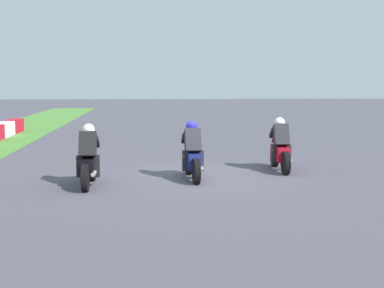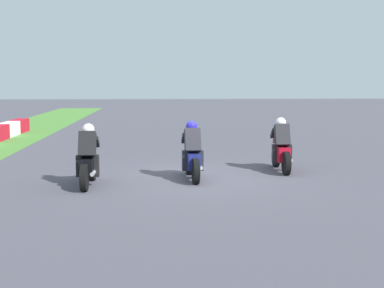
{
  "view_description": "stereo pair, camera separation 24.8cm",
  "coord_description": "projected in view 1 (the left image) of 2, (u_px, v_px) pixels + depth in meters",
  "views": [
    {
      "loc": [
        -13.94,
        1.23,
        2.55
      ],
      "look_at": [
        0.0,
        0.1,
        0.9
      ],
      "focal_mm": 50.69,
      "sensor_mm": 36.0,
      "label": 1
    },
    {
      "loc": [
        -13.96,
        0.98,
        2.55
      ],
      "look_at": [
        0.0,
        0.1,
        0.9
      ],
      "focal_mm": 50.69,
      "sensor_mm": 36.0,
      "label": 2
    }
  ],
  "objects": [
    {
      "name": "rider_lane_b",
      "position": [
        192.0,
        155.0,
        13.98
      ],
      "size": [
        2.04,
        0.55,
        1.51
      ],
      "rotation": [
        0.0,
        0.0,
        0.06
      ],
      "color": "black",
      "rests_on": "ground_plane"
    },
    {
      "name": "ground_plane",
      "position": [
        196.0,
        178.0,
        14.2
      ],
      "size": [
        120.0,
        120.0,
        0.0
      ],
      "primitive_type": "plane",
      "color": "#4D4A55"
    },
    {
      "name": "rider_lane_c",
      "position": [
        89.0,
        161.0,
        13.07
      ],
      "size": [
        2.04,
        0.54,
        1.51
      ],
      "rotation": [
        0.0,
        0.0,
        -0.01
      ],
      "color": "black",
      "rests_on": "ground_plane"
    },
    {
      "name": "rider_lane_a",
      "position": [
        280.0,
        149.0,
        15.31
      ],
      "size": [
        2.04,
        0.54,
        1.51
      ],
      "rotation": [
        0.0,
        0.0,
        -0.02
      ],
      "color": "black",
      "rests_on": "ground_plane"
    }
  ]
}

